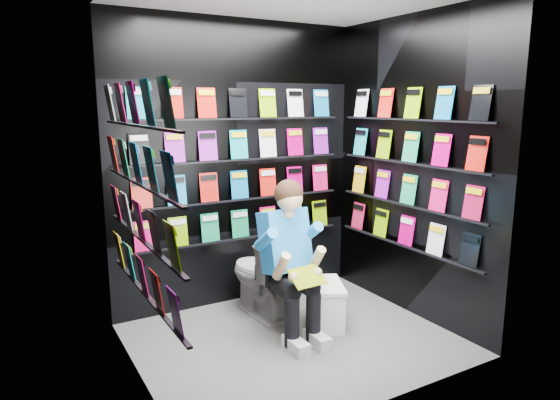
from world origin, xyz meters
TOP-DOWN VIEW (x-y plane):
  - floor at (0.00, 0.00)m, footprint 2.40×2.40m
  - wall_back at (0.00, 1.00)m, footprint 2.40×0.04m
  - wall_front at (0.00, -1.00)m, footprint 2.40×0.04m
  - wall_left at (-1.20, 0.00)m, footprint 0.04×2.00m
  - wall_right at (1.20, 0.00)m, footprint 0.04×2.00m
  - comics_back at (0.00, 0.97)m, footprint 2.10×0.06m
  - comics_left at (-1.17, 0.00)m, footprint 0.06×1.70m
  - comics_right at (1.17, 0.00)m, footprint 0.06×1.70m
  - toilet at (0.01, 0.56)m, footprint 0.46×0.77m
  - longbox at (0.38, 0.10)m, footprint 0.41×0.51m
  - longbox_lid at (0.38, 0.10)m, footprint 0.44×0.54m
  - reader at (0.01, 0.18)m, footprint 0.55×0.77m
  - held_comic at (0.01, -0.17)m, footprint 0.28×0.18m

SIDE VIEW (x-z plane):
  - floor at x=0.00m, z-range 0.00..0.00m
  - longbox at x=0.38m, z-range 0.00..0.34m
  - longbox_lid at x=0.38m, z-range 0.34..0.37m
  - toilet at x=0.01m, z-range 0.00..0.73m
  - held_comic at x=0.01m, z-range 0.52..0.64m
  - reader at x=0.01m, z-range 0.08..1.45m
  - wall_back at x=0.00m, z-range 0.00..2.60m
  - wall_front at x=0.00m, z-range 0.00..2.60m
  - wall_left at x=-1.20m, z-range 0.00..2.60m
  - wall_right at x=1.20m, z-range 0.00..2.60m
  - comics_back at x=0.00m, z-range 0.62..1.99m
  - comics_left at x=-1.17m, z-range 0.62..1.99m
  - comics_right at x=1.17m, z-range 0.62..1.99m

